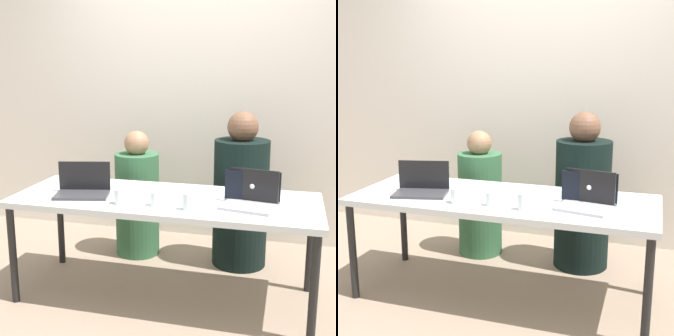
% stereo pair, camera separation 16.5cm
% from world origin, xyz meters
% --- Properties ---
extents(ground_plane, '(12.00, 12.00, 0.00)m').
position_xyz_m(ground_plane, '(0.00, 0.00, 0.00)').
color(ground_plane, gray).
extents(back_wall, '(5.17, 0.10, 2.58)m').
position_xyz_m(back_wall, '(0.00, 1.26, 1.29)').
color(back_wall, white).
rests_on(back_wall, ground).
extents(desk, '(1.99, 0.76, 0.70)m').
position_xyz_m(desk, '(0.00, 0.00, 0.65)').
color(desk, silver).
rests_on(desk, ground).
extents(person_on_left, '(0.43, 0.43, 1.03)m').
position_xyz_m(person_on_left, '(-0.42, 0.68, 0.46)').
color(person_on_left, '#33633F').
rests_on(person_on_left, ground).
extents(person_on_right, '(0.48, 0.48, 1.21)m').
position_xyz_m(person_on_right, '(0.42, 0.68, 0.54)').
color(person_on_right, black).
rests_on(person_on_right, ground).
extents(laptop_front_right, '(0.35, 0.28, 0.22)m').
position_xyz_m(laptop_front_right, '(0.55, -0.06, 0.75)').
color(laptop_front_right, '#B4B1BC').
rests_on(laptop_front_right, desk).
extents(laptop_back_right, '(0.35, 0.24, 0.20)m').
position_xyz_m(laptop_back_right, '(0.56, 0.09, 0.75)').
color(laptop_back_right, silver).
rests_on(laptop_back_right, desk).
extents(laptop_front_left, '(0.39, 0.29, 0.21)m').
position_xyz_m(laptop_front_left, '(-0.54, -0.08, 0.75)').
color(laptop_front_left, '#39393F').
rests_on(laptop_front_left, desk).
extents(water_glass_left, '(0.07, 0.07, 0.09)m').
position_xyz_m(water_glass_left, '(-0.23, -0.21, 0.74)').
color(water_glass_left, white).
rests_on(water_glass_left, desk).
extents(water_glass_right, '(0.06, 0.06, 0.10)m').
position_xyz_m(water_glass_right, '(0.20, -0.22, 0.74)').
color(water_glass_right, silver).
rests_on(water_glass_right, desk).
extents(water_glass_center, '(0.06, 0.06, 0.09)m').
position_xyz_m(water_glass_center, '(-0.01, -0.19, 0.74)').
color(water_glass_center, silver).
rests_on(water_glass_center, desk).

